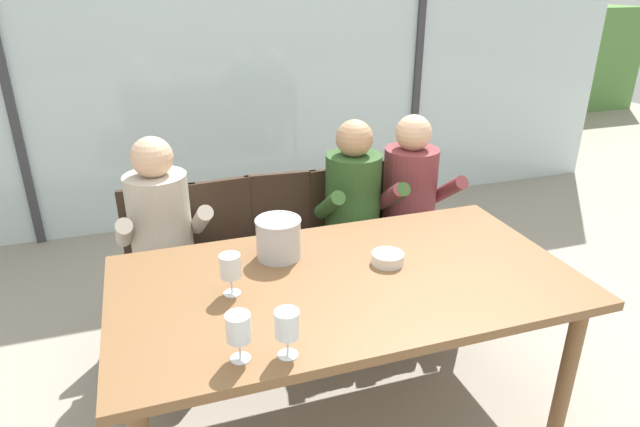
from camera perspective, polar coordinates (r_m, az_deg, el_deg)
ground at (r=3.52m, az=-3.37°, el=-9.51°), size 14.00×14.00×0.00m
window_glass_panel at (r=4.47m, az=-9.06°, el=15.34°), size 7.14×0.03×2.60m
window_mullion_left at (r=4.48m, az=-30.18°, el=12.55°), size 0.06×0.06×2.60m
window_mullion_right at (r=4.98m, az=10.26°, el=16.08°), size 0.06×0.06×2.60m
hillside_vineyard at (r=7.86m, az=-13.21°, el=14.47°), size 13.14×2.40×1.50m
dining_table at (r=2.35m, az=2.71°, el=-8.32°), size 1.94×1.03×0.76m
chair_near_curtain at (r=3.12m, az=-15.95°, el=-4.28°), size 0.44×0.44×0.88m
chair_left_of_center at (r=3.13m, az=-10.28°, el=-3.58°), size 0.47×0.47×0.88m
chair_center at (r=3.20m, az=-3.65°, el=-2.58°), size 0.47×0.47×0.88m
chair_right_of_center at (r=3.30m, az=3.01°, el=-1.71°), size 0.47×0.47×0.88m
chair_near_window_right at (r=3.45m, az=7.88°, el=-0.69°), size 0.48×0.48×0.88m
person_beige_jumper at (r=2.92m, az=-16.02°, el=-2.39°), size 0.49×0.63×1.20m
person_olive_shirt at (r=3.13m, az=3.96°, el=0.26°), size 0.46×0.61×1.20m
person_maroon_top at (r=3.27m, az=9.86°, el=1.05°), size 0.47×0.61×1.20m
ice_bucket_primary at (r=2.44m, az=-4.37°, el=-2.52°), size 0.21×0.21×0.19m
tasting_bowl at (r=2.43m, az=7.09°, el=-4.68°), size 0.14×0.14×0.05m
wine_glass_by_left_taster at (r=2.17m, az=-9.37°, el=-5.53°), size 0.08×0.08×0.17m
wine_glass_near_bucket at (r=1.82m, az=-8.52°, el=-11.91°), size 0.08×0.08×0.17m
wine_glass_center_pour at (r=1.82m, az=-3.47°, el=-11.55°), size 0.08×0.08×0.17m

